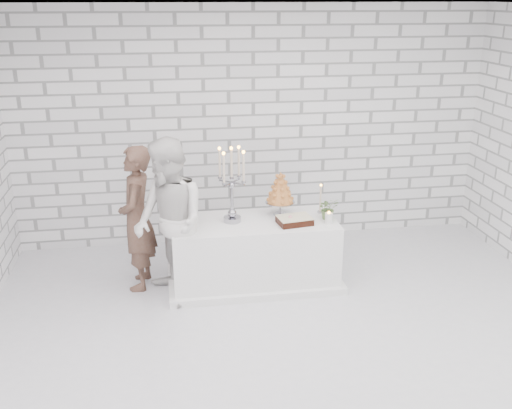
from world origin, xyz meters
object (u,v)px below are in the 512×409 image
Objects in this scene: groom at (137,218)px; candelabra at (232,185)px; cake_table at (254,252)px; croquembouche at (280,194)px; bride at (169,223)px.

groom is 1.09m from candelabra.
croquembouche reaches higher than cake_table.
groom is 0.52m from bride.
candelabra is 0.59m from croquembouche.
candelabra is (0.68, 0.26, 0.29)m from bride.
cake_table is at bearing 81.36° from bride.
cake_table is 1.34m from groom.
bride is (-0.92, -0.24, 0.50)m from cake_table.
candelabra is at bearing 173.69° from cake_table.
bride is 3.46× the size of croquembouche.
candelabra is at bearing 88.04° from bride.
groom is at bearing 173.37° from cake_table.
groom reaches higher than croquembouche.
croquembouche is at bearing 23.63° from cake_table.
croquembouche is at bearing 95.84° from groom.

